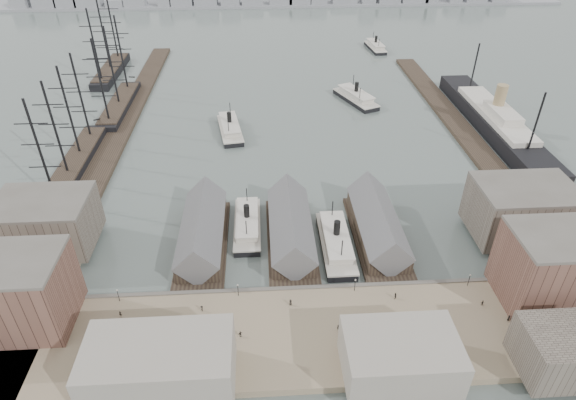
{
  "coord_description": "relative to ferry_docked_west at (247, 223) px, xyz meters",
  "views": [
    {
      "loc": [
        -7.68,
        -95.85,
        91.46
      ],
      "look_at": [
        0.0,
        30.0,
        6.0
      ],
      "focal_mm": 30.0,
      "sensor_mm": 36.0,
      "label": 1
    }
  ],
  "objects": [
    {
      "name": "pedestrian_7",
      "position": [
        44.86,
        -43.5,
        0.57
      ],
      "size": [
        0.82,
        1.16,
        1.62
      ],
      "primitive_type": "imported",
      "rotation": [
        0.0,
        0.0,
        4.93
      ],
      "color": "black",
      "rests_on": "quay"
    },
    {
      "name": "ferry_docked_west",
      "position": [
        0.0,
        0.0,
        0.0
      ],
      "size": [
        8.03,
        26.77,
        9.56
      ],
      "color": "black",
      "rests_on": "ground"
    },
    {
      "name": "ground",
      "position": [
        13.0,
        -23.4,
        -2.24
      ],
      "size": [
        900.0,
        900.0,
        0.0
      ],
      "primitive_type": "plane",
      "color": "#525E5A",
      "rests_on": "ground"
    },
    {
      "name": "horse_cart_left",
      "position": [
        -17.85,
        -38.65,
        0.53
      ],
      "size": [
        4.75,
        2.81,
        1.47
      ],
      "rotation": [
        0.0,
        0.0,
        1.23
      ],
      "color": "black",
      "rests_on": "quay"
    },
    {
      "name": "sailing_ship_mid",
      "position": [
        -60.29,
        95.4,
        0.5
      ],
      "size": [
        9.32,
        53.85,
        38.32
      ],
      "color": "black",
      "rests_on": "ground"
    },
    {
      "name": "ocean_steamer",
      "position": [
        105.0,
        64.15,
        2.07
      ],
      "size": [
        13.72,
        100.27,
        20.05
      ],
      "color": "black",
      "rests_on": "ground"
    },
    {
      "name": "ferry_open_far",
      "position": [
        78.73,
        181.13,
        -0.14
      ],
      "size": [
        9.99,
        25.7,
        8.96
      ],
      "rotation": [
        0.0,
        0.0,
        0.1
      ],
      "color": "black",
      "rests_on": "ground"
    },
    {
      "name": "ferry_shed_center",
      "position": [
        13.0,
        -6.52,
        2.4
      ],
      "size": [
        14.0,
        42.0,
        12.6
      ],
      "color": "#2D231C",
      "rests_on": "ground"
    },
    {
      "name": "far_shore",
      "position": [
        10.93,
        310.75,
        1.67
      ],
      "size": [
        500.0,
        40.0,
        15.72
      ],
      "color": "gray",
      "rests_on": "ground"
    },
    {
      "name": "ferry_docked_east",
      "position": [
        26.0,
        -10.76,
        0.19
      ],
      "size": [
        8.71,
        29.02,
        10.37
      ],
      "color": "black",
      "rests_on": "ground"
    },
    {
      "name": "street_bldg_east",
      "position": [
        68.0,
        -56.4,
        5.26
      ],
      "size": [
        18.0,
        14.0,
        11.0
      ],
      "primitive_type": "cube",
      "color": "#60564C",
      "rests_on": "quay"
    },
    {
      "name": "lamp_post_near_w",
      "position": [
        -2.0,
        -30.4,
        2.47
      ],
      "size": [
        0.44,
        0.44,
        3.92
      ],
      "color": "black",
      "rests_on": "quay"
    },
    {
      "name": "pedestrian_9",
      "position": [
        63.45,
        -42.62,
        0.6
      ],
      "size": [
        0.98,
        0.9,
        1.68
      ],
      "primitive_type": "imported",
      "rotation": [
        0.0,
        0.0,
        3.72
      ],
      "color": "black",
      "rests_on": "quay"
    },
    {
      "name": "pedestrian_3",
      "position": [
        -1.2,
        -43.64,
        0.61
      ],
      "size": [
        1.07,
        0.82,
        1.7
      ],
      "primitive_type": "imported",
      "rotation": [
        0.0,
        0.0,
        0.47
      ],
      "color": "black",
      "rests_on": "quay"
    },
    {
      "name": "street_bldg_west",
      "position": [
        -17.0,
        -55.4,
        5.76
      ],
      "size": [
        30.0,
        16.0,
        12.0
      ],
      "primitive_type": "cube",
      "color": "gray",
      "rests_on": "quay"
    },
    {
      "name": "east_wharf",
      "position": [
        91.0,
        66.6,
        -1.44
      ],
      "size": [
        10.0,
        180.0,
        1.6
      ],
      "primitive_type": "cube",
      "color": "#2D231C",
      "rests_on": "ground"
    },
    {
      "name": "ferry_shed_west",
      "position": [
        -13.0,
        -6.52,
        2.4
      ],
      "size": [
        14.0,
        42.0,
        12.6
      ],
      "color": "#2D231C",
      "rests_on": "ground"
    },
    {
      "name": "pedestrian_8",
      "position": [
        59.07,
        -37.41,
        0.54
      ],
      "size": [
        0.99,
        0.62,
        1.57
      ],
      "primitive_type": "imported",
      "rotation": [
        0.0,
        0.0,
        3.42
      ],
      "color": "black",
      "rests_on": "quay"
    },
    {
      "name": "tram",
      "position": [
        68.85,
        -39.0,
        1.67
      ],
      "size": [
        3.58,
        10.66,
        3.72
      ],
      "rotation": [
        0.0,
        0.0,
        0.08
      ],
      "color": "black",
      "rests_on": "quay"
    },
    {
      "name": "sailing_ship_far",
      "position": [
        -76.16,
        145.16,
        0.56
      ],
      "size": [
        9.45,
        52.49,
        38.84
      ],
      "color": "black",
      "rests_on": "ground"
    },
    {
      "name": "pedestrian_0",
      "position": [
        -30.52,
        -35.59,
        0.55
      ],
      "size": [
        0.62,
        0.48,
        1.58
      ],
      "primitive_type": "imported",
      "rotation": [
        0.0,
        0.0,
        0.11
      ],
      "color": "black",
      "rests_on": "quay"
    },
    {
      "name": "lamp_post_near_e",
      "position": [
        28.0,
        -30.4,
        2.47
      ],
      "size": [
        0.44,
        0.44,
        3.92
      ],
      "color": "black",
      "rests_on": "quay"
    },
    {
      "name": "sailing_ship_near",
      "position": [
        -64.2,
        40.16,
        0.49
      ],
      "size": [
        9.04,
        62.27,
        37.16
      ],
      "color": "black",
      "rests_on": "ground"
    },
    {
      "name": "ferry_open_mid",
      "position": [
        51.44,
        98.51,
        0.18
      ],
      "size": [
        19.16,
        30.04,
        10.33
      ],
      "rotation": [
        0.0,
        0.0,
        0.4
      ],
      "color": "black",
      "rests_on": "ground"
    },
    {
      "name": "street_bldg_center",
      "position": [
        33.0,
        -55.4,
        4.76
      ],
      "size": [
        24.0,
        16.0,
        10.0
      ],
      "primitive_type": "cube",
      "color": "gray",
      "rests_on": "quay"
    },
    {
      "name": "ferry_shed_east",
      "position": [
        39.0,
        -6.52,
        2.4
      ],
      "size": [
        14.0,
        42.0,
        12.6
      ],
      "color": "#2D231C",
      "rests_on": "ground"
    },
    {
      "name": "warehouse_east_back",
      "position": [
        81.0,
        -8.4,
        7.26
      ],
      "size": [
        28.0,
        20.0,
        15.0
      ],
      "primitive_type": "cube",
      "color": "#60564C",
      "rests_on": "east_land"
    },
    {
      "name": "pedestrian_1",
      "position": [
        -33.46,
        -40.86,
        0.56
      ],
      "size": [
        0.9,
        0.77,
        1.61
      ],
      "primitive_type": "imported",
      "rotation": [
        0.0,
        0.0,
        0.22
      ],
      "color": "black",
      "rests_on": "quay"
    },
    {
      "name": "ferry_open_near",
      "position": [
        -7.95,
        68.0,
        0.11
      ],
      "size": [
        12.7,
        29.02,
        10.02
      ],
      "rotation": [
        0.0,
        0.0,
        0.16
      ],
      "color": "black",
      "rests_on": "ground"
    },
    {
      "name": "warehouse_east_front",
      "position": [
        79.0,
        -35.4,
        9.26
      ],
      "size": [
        30.0,
        18.0,
        19.0
      ],
      "primitive_type": "cube",
      "color": "brown",
      "rests_on": "east_land"
    },
    {
      "name": "pedestrian_5",
      "position": [
        21.88,
        -42.99,
        0.57
      ],
      "size": [
        0.74,
        0.7,
        1.63
      ],
      "primitive_type": "imported",
      "rotation": [
        0.0,
        0.0,
        2.52
      ],
      "color": "black",
      "rests_on": "quay"
    },
    {
      "name": "west_wharf",
      "position": [
        -55.0,
        76.6,
        -1.44
      ],
      "size": [
        10.0,
        220.0,
        1.6
      ],
      "primitive_type": "cube",
      "color": "#2D231C",
      "rests_on": "ground"
    },
    {
      "name": "lamp_post_far_w",
      "position": [
        -32.0,
        -30.4,
        2.47
      ],
      "size": [
        0.44,
        0.44,
        3.92
      ],
      "color": "black",
      "rests_on": "quay"
    },
    {
      "name": "warehouse_west_back",
      "position": [
        -57.0,
        -5.4,
        6.76
      ],
      "size": [
        26.0,
        20.0,
        14.0
      ],
      "primitive_type": "cube",
      "color": "#60564C",
      "rests_on": "west_land"
    },
    {
      "name": "pedestrian_2",
      "position": [
        -10.84,
        -35.07,
        0.58
      ],
      "size": [
        0.97,
        1.22,
        1.65
      ],
      "primitive_type": "imported",
      "rotation": [
        0.0,
        0.0,
        4.33
      ],
      "color": "black",
      "rests_on": "quay"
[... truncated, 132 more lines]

